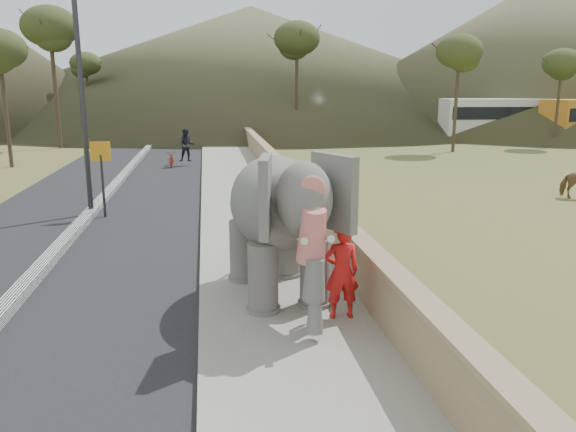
# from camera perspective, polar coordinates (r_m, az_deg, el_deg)

# --- Properties ---
(ground) EXTENTS (160.00, 160.00, 0.00)m
(ground) POSITION_cam_1_polar(r_m,az_deg,el_deg) (7.38, 3.32, -20.54)
(ground) COLOR olive
(ground) RESTS_ON ground
(road) EXTENTS (7.00, 120.00, 0.03)m
(road) POSITION_cam_1_polar(r_m,az_deg,el_deg) (16.93, -20.77, -1.65)
(road) COLOR black
(road) RESTS_ON ground
(median) EXTENTS (0.35, 120.00, 0.22)m
(median) POSITION_cam_1_polar(r_m,az_deg,el_deg) (16.90, -20.79, -1.34)
(median) COLOR black
(median) RESTS_ON ground
(walkway) EXTENTS (3.00, 120.00, 0.15)m
(walkway) POSITION_cam_1_polar(r_m,az_deg,el_deg) (16.55, -3.65, -0.91)
(walkway) COLOR #9E9687
(walkway) RESTS_ON ground
(parapet) EXTENTS (0.30, 120.00, 1.10)m
(parapet) POSITION_cam_1_polar(r_m,az_deg,el_deg) (16.65, 2.00, 0.87)
(parapet) COLOR tan
(parapet) RESTS_ON ground
(lamppost) EXTENTS (1.76, 0.36, 8.00)m
(lamppost) POSITION_cam_1_polar(r_m,az_deg,el_deg) (18.68, -19.52, 14.83)
(lamppost) COLOR #323238
(lamppost) RESTS_ON ground
(signboard) EXTENTS (0.60, 0.08, 2.40)m
(signboard) POSITION_cam_1_polar(r_m,az_deg,el_deg) (18.37, -18.42, 4.83)
(signboard) COLOR #2D2D33
(signboard) RESTS_ON ground
(distant_car) EXTENTS (4.38, 2.14, 1.44)m
(distant_car) POSITION_cam_1_polar(r_m,az_deg,el_deg) (47.68, 17.23, 8.52)
(distant_car) COLOR #BABBC1
(distant_car) RESTS_ON ground
(bus_white) EXTENTS (11.15, 3.28, 3.10)m
(bus_white) POSITION_cam_1_polar(r_m,az_deg,el_deg) (46.29, 22.00, 9.07)
(bus_white) COLOR silver
(bus_white) RESTS_ON ground
(hill_right) EXTENTS (56.00, 56.00, 16.00)m
(hill_right) POSITION_cam_1_polar(r_m,az_deg,el_deg) (69.06, 25.28, 15.19)
(hill_right) COLOR brown
(hill_right) RESTS_ON ground
(hill_far) EXTENTS (80.00, 80.00, 14.00)m
(hill_far) POSITION_cam_1_polar(r_m,az_deg,el_deg) (76.32, -3.75, 15.31)
(hill_far) COLOR brown
(hill_far) RESTS_ON ground
(elephant_and_man) EXTENTS (2.48, 4.10, 2.80)m
(elephant_and_man) POSITION_cam_1_polar(r_m,az_deg,el_deg) (10.66, -1.09, -0.69)
(elephant_and_man) COLOR slate
(elephant_and_man) RESTS_ON ground
(motorcyclist) EXTENTS (1.49, 1.58, 1.94)m
(motorcyclist) POSITION_cam_1_polar(r_m,az_deg,el_deg) (29.42, -10.91, 6.48)
(motorcyclist) COLOR #99260D
(motorcyclist) RESTS_ON ground
(trees) EXTENTS (42.22, 43.54, 9.27)m
(trees) POSITION_cam_1_polar(r_m,az_deg,el_deg) (35.68, -6.21, 12.85)
(trees) COLOR #473828
(trees) RESTS_ON ground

